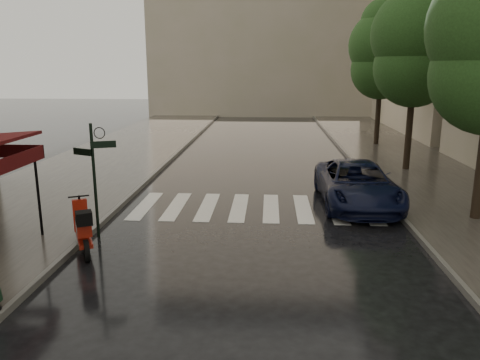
# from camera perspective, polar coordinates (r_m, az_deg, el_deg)

# --- Properties ---
(ground) EXTENTS (120.00, 120.00, 0.00)m
(ground) POSITION_cam_1_polar(r_m,az_deg,el_deg) (10.43, -16.26, -12.56)
(ground) COLOR black
(ground) RESTS_ON ground
(sidewalk_near) EXTENTS (6.00, 60.00, 0.12)m
(sidewalk_near) POSITION_cam_1_polar(r_m,az_deg,el_deg) (22.67, -16.90, 1.66)
(sidewalk_near) COLOR #38332D
(sidewalk_near) RESTS_ON ground
(sidewalk_far) EXTENTS (5.50, 60.00, 0.12)m
(sidewalk_far) POSITION_cam_1_polar(r_m,az_deg,el_deg) (22.31, 21.39, 1.12)
(sidewalk_far) COLOR #38332D
(sidewalk_far) RESTS_ON ground
(curb_near) EXTENTS (0.12, 60.00, 0.16)m
(curb_near) POSITION_cam_1_polar(r_m,az_deg,el_deg) (21.79, -9.36, 1.64)
(curb_near) COLOR #595651
(curb_near) RESTS_ON ground
(curb_far) EXTENTS (0.12, 60.00, 0.16)m
(curb_far) POSITION_cam_1_polar(r_m,az_deg,el_deg) (21.62, 14.31, 1.31)
(curb_far) COLOR #595651
(curb_far) RESTS_ON ground
(crosswalk) EXTENTS (7.85, 3.20, 0.01)m
(crosswalk) POSITION_cam_1_polar(r_m,az_deg,el_deg) (15.44, 1.85, -3.36)
(crosswalk) COLOR silver
(crosswalk) RESTS_ON ground
(signpost) EXTENTS (1.17, 0.29, 3.10)m
(signpost) POSITION_cam_1_polar(r_m,az_deg,el_deg) (12.92, -17.35, 1.02)
(signpost) COLOR black
(signpost) RESTS_ON ground
(backdrop_building) EXTENTS (22.00, 6.00, 20.00)m
(backdrop_building) POSITION_cam_1_polar(r_m,az_deg,el_deg) (47.10, 3.30, 20.21)
(backdrop_building) COLOR tan
(backdrop_building) RESTS_ON ground
(tree_mid) EXTENTS (3.80, 3.80, 8.34)m
(tree_mid) POSITION_cam_1_polar(r_m,az_deg,el_deg) (21.68, 20.72, 15.60)
(tree_mid) COLOR black
(tree_mid) RESTS_ON sidewalk_far
(tree_far) EXTENTS (3.80, 3.80, 8.16)m
(tree_far) POSITION_cam_1_polar(r_m,az_deg,el_deg) (28.49, 16.95, 14.90)
(tree_far) COLOR black
(tree_far) RESTS_ON sidewalk_far
(scooter) EXTENTS (1.07, 1.79, 1.28)m
(scooter) POSITION_cam_1_polar(r_m,az_deg,el_deg) (12.26, -18.57, -5.74)
(scooter) COLOR black
(scooter) RESTS_ON ground
(parked_car) EXTENTS (2.45, 5.18, 1.43)m
(parked_car) POSITION_cam_1_polar(r_m,az_deg,el_deg) (16.07, 14.07, -0.48)
(parked_car) COLOR black
(parked_car) RESTS_ON ground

